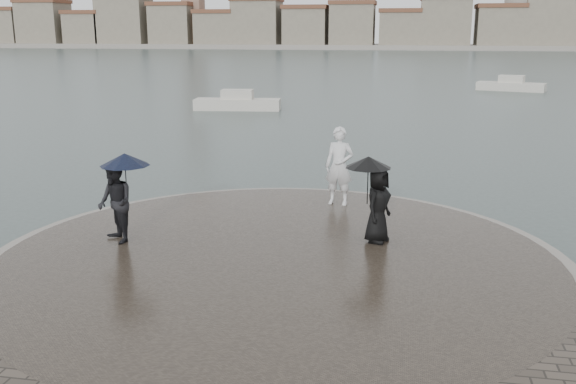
# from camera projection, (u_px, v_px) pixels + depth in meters

# --- Properties ---
(ground) EXTENTS (400.00, 400.00, 0.00)m
(ground) POSITION_uv_depth(u_px,v_px,m) (234.00, 350.00, 10.44)
(ground) COLOR #2B3835
(ground) RESTS_ON ground
(kerb_ring) EXTENTS (12.50, 12.50, 0.32)m
(kerb_ring) POSITION_uv_depth(u_px,v_px,m) (277.00, 265.00, 13.74)
(kerb_ring) COLOR gray
(kerb_ring) RESTS_ON ground
(quay_tip) EXTENTS (11.90, 11.90, 0.36)m
(quay_tip) POSITION_uv_depth(u_px,v_px,m) (277.00, 264.00, 13.73)
(quay_tip) COLOR #2D261E
(quay_tip) RESTS_ON ground
(statue) EXTENTS (0.86, 0.64, 2.15)m
(statue) POSITION_uv_depth(u_px,v_px,m) (339.00, 166.00, 17.50)
(statue) COLOR silver
(statue) RESTS_ON quay_tip
(visitor_left) EXTENTS (1.37, 1.22, 2.04)m
(visitor_left) POSITION_uv_depth(u_px,v_px,m) (117.00, 193.00, 14.36)
(visitor_left) COLOR black
(visitor_left) RESTS_ON quay_tip
(visitor_right) EXTENTS (1.18, 1.12, 1.95)m
(visitor_right) POSITION_uv_depth(u_px,v_px,m) (375.00, 194.00, 14.40)
(visitor_right) COLOR black
(visitor_right) RESTS_ON quay_tip
(far_skyline) EXTENTS (260.00, 20.00, 37.00)m
(far_skyline) POSITION_uv_depth(u_px,v_px,m) (375.00, 27.00, 163.29)
(far_skyline) COLOR gray
(far_skyline) RESTS_ON ground
(boats) EXTENTS (28.78, 19.66, 1.50)m
(boats) POSITION_uv_depth(u_px,v_px,m) (460.00, 95.00, 46.84)
(boats) COLOR beige
(boats) RESTS_ON ground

